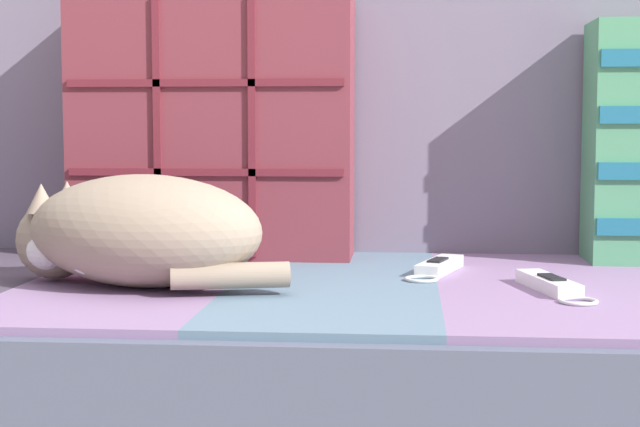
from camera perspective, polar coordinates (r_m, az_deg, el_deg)
The scene contains 6 objects.
couch at distance 1.48m, azimuth 1.00°, elevation -12.14°, with size 2.15×0.85×0.43m.
sofa_backrest at distance 1.77m, azimuth 1.87°, elevation 5.29°, with size 2.11×0.14×0.45m.
throw_pillow_quilted at distance 1.66m, azimuth -6.26°, elevation 4.99°, with size 0.47×0.14×0.43m.
sleeping_cat at distance 1.37m, azimuth -10.86°, elevation -1.10°, with size 0.41×0.30×0.15m.
game_remote_near at distance 1.35m, azimuth 13.25°, elevation -4.05°, with size 0.09×0.20×0.02m.
game_remote_far at distance 1.49m, azimuth 6.90°, elevation -3.09°, with size 0.10×0.20×0.02m.
Camera 1 is at (0.10, -1.29, 0.66)m, focal length 55.00 mm.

